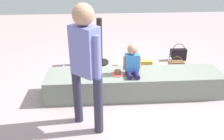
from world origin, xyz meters
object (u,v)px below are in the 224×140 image
at_px(water_bottle_far_side, 170,61).
at_px(handbag_brown_canvas, 176,66).
at_px(child_seated, 132,61).
at_px(gift_bag, 145,68).
at_px(handbag_black_leather, 178,54).
at_px(cake_box_white, 126,65).
at_px(adult_standing, 85,59).
at_px(cake_plate, 118,73).
at_px(water_bottle_near_gift, 63,70).
at_px(party_cup_red, 188,74).

xyz_separation_m(water_bottle_far_side, handbag_brown_canvas, (0.04, -0.28, 0.01)).
height_order(child_seated, gift_bag, child_seated).
height_order(gift_bag, water_bottle_far_side, gift_bag).
distance_m(gift_bag, water_bottle_far_side, 0.77).
xyz_separation_m(child_seated, handbag_black_leather, (1.20, 1.34, -0.45)).
distance_m(cake_box_white, handbag_brown_canvas, 0.96).
bearing_deg(child_seated, water_bottle_far_side, 48.77).
relative_size(water_bottle_far_side, handbag_brown_canvas, 0.68).
distance_m(adult_standing, cake_plate, 1.03).
distance_m(adult_standing, handbag_black_leather, 2.91).
relative_size(cake_plate, water_bottle_near_gift, 1.16).
height_order(child_seated, handbag_black_leather, child_seated).
bearing_deg(handbag_brown_canvas, cake_plate, -146.58).
bearing_deg(gift_bag, child_seated, -118.54).
bearing_deg(gift_bag, cake_plate, -132.13).
bearing_deg(gift_bag, water_bottle_near_gift, 172.42).
xyz_separation_m(gift_bag, cake_box_white, (-0.29, 0.37, -0.10)).
bearing_deg(water_bottle_far_side, cake_plate, -137.31).
relative_size(water_bottle_far_side, cake_box_white, 0.62).
bearing_deg(cake_box_white, party_cup_red, -21.69).
distance_m(water_bottle_far_side, cake_box_white, 0.90).
bearing_deg(child_seated, handbag_black_leather, 48.01).
distance_m(party_cup_red, handbag_black_leather, 0.79).
relative_size(cake_plate, water_bottle_far_side, 1.06).
distance_m(cake_plate, water_bottle_near_gift, 1.30).
bearing_deg(water_bottle_far_side, water_bottle_near_gift, -173.09).
relative_size(water_bottle_near_gift, party_cup_red, 1.82).
distance_m(child_seated, water_bottle_near_gift, 1.52).
height_order(water_bottle_far_side, handbag_black_leather, handbag_black_leather).
height_order(child_seated, cake_box_white, child_seated).
distance_m(child_seated, gift_bag, 0.83).
bearing_deg(handbag_black_leather, party_cup_red, -93.97).
bearing_deg(adult_standing, party_cup_red, 35.43).
bearing_deg(handbag_black_leather, cake_box_white, -163.47).
bearing_deg(cake_box_white, cake_plate, -105.21).
height_order(handbag_black_leather, handbag_brown_canvas, handbag_black_leather).
height_order(water_bottle_far_side, cake_box_white, water_bottle_far_side).
relative_size(adult_standing, handbag_brown_canvas, 5.14).
xyz_separation_m(child_seated, water_bottle_near_gift, (-1.18, 0.82, -0.50)).
xyz_separation_m(party_cup_red, handbag_black_leather, (0.05, 0.78, 0.08)).
bearing_deg(child_seated, gift_bag, 61.46).
xyz_separation_m(gift_bag, handbag_black_leather, (0.86, 0.72, -0.03)).
xyz_separation_m(child_seated, cake_plate, (-0.22, 0.00, -0.19)).
xyz_separation_m(adult_standing, gift_bag, (1.01, 1.36, -0.80)).
bearing_deg(party_cup_red, cake_box_white, 158.31).
relative_size(adult_standing, water_bottle_far_side, 7.55).
relative_size(handbag_black_leather, handbag_brown_canvas, 1.20).
bearing_deg(handbag_black_leather, water_bottle_far_side, -134.97).
relative_size(adult_standing, gift_bag, 4.35).
bearing_deg(water_bottle_near_gift, gift_bag, -7.58).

